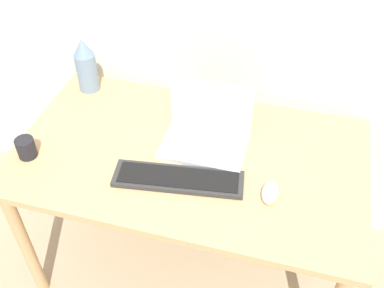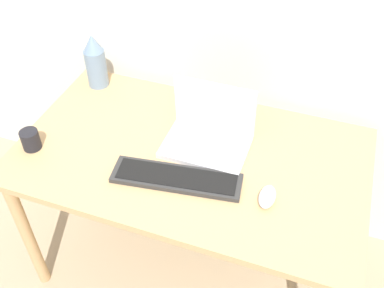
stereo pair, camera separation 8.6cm
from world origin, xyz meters
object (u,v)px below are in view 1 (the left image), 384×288
Objects in this scene: laptop at (207,132)px; vase at (86,65)px; mug at (26,148)px; mouse at (270,192)px; keyboard at (179,179)px.

vase is at bearing 160.78° from laptop.
laptop is 0.68m from mug.
laptop reaches higher than mouse.
laptop is 0.67× the size of keyboard.
mouse is (0.33, 0.02, 0.01)m from keyboard.
vase reaches higher than laptop.
keyboard is 0.59m from mug.
laptop is at bearing -19.22° from vase.
mug is at bearing -158.09° from laptop.
mouse reaches higher than keyboard.
keyboard is 1.93× the size of vase.
mug is (-0.64, -0.26, -0.01)m from laptop.
laptop is 3.03× the size of mouse.
laptop is 4.05× the size of mug.
laptop reaches higher than mug.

